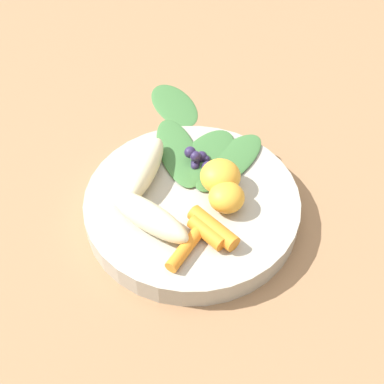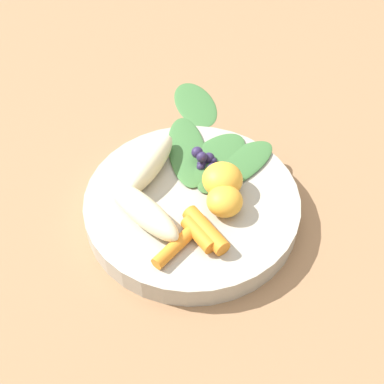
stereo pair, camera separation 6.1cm
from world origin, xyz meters
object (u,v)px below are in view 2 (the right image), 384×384
at_px(kale_leaf_stray, 195,103).
at_px(banana_peeled_left, 144,211).
at_px(banana_peeled_right, 148,165).
at_px(orange_segment_near, 222,180).
at_px(bowl, 192,206).

bearing_deg(kale_leaf_stray, banana_peeled_left, 148.71).
bearing_deg(banana_peeled_right, orange_segment_near, 99.58).
distance_m(banana_peeled_right, kale_leaf_stray, 0.18).
distance_m(bowl, banana_peeled_left, 0.07).
bearing_deg(bowl, orange_segment_near, -147.45).
height_order(banana_peeled_right, kale_leaf_stray, banana_peeled_right).
bearing_deg(banana_peeled_right, kale_leaf_stray, -172.52).
distance_m(orange_segment_near, kale_leaf_stray, 0.20).
distance_m(banana_peeled_left, banana_peeled_right, 0.07).
bearing_deg(kale_leaf_stray, bowl, 160.96).
xyz_separation_m(bowl, banana_peeled_right, (0.06, -0.03, 0.03)).
xyz_separation_m(banana_peeled_right, orange_segment_near, (-0.09, 0.01, 0.00)).
height_order(bowl, orange_segment_near, orange_segment_near).
relative_size(bowl, kale_leaf_stray, 2.37).
xyz_separation_m(bowl, banana_peeled_left, (0.04, 0.04, 0.03)).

